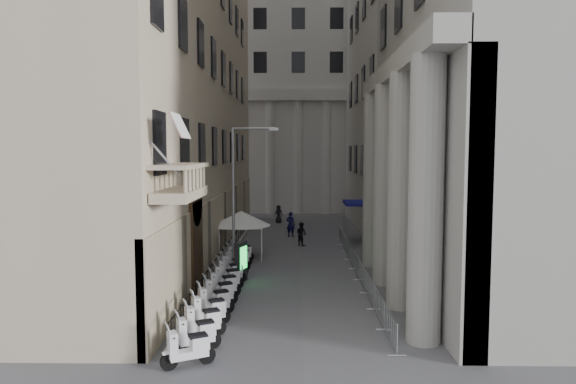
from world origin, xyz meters
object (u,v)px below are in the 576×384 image
(security_tent, at_px, (242,219))
(street_lamp, at_px, (239,186))
(pedestrian_a, at_px, (291,224))
(pedestrian_b, at_px, (301,234))
(info_kiosk, at_px, (241,262))
(scooter_0, at_px, (189,367))

(security_tent, relative_size, street_lamp, 0.46)
(pedestrian_a, bearing_deg, security_tent, 90.19)
(pedestrian_b, bearing_deg, street_lamp, 110.44)
(security_tent, height_order, pedestrian_a, security_tent)
(security_tent, height_order, pedestrian_b, security_tent)
(security_tent, distance_m, pedestrian_b, 5.89)
(info_kiosk, bearing_deg, pedestrian_a, 99.96)
(info_kiosk, height_order, pedestrian_a, info_kiosk)
(street_lamp, distance_m, pedestrian_b, 9.48)
(pedestrian_a, bearing_deg, info_kiosk, 100.55)
(scooter_0, distance_m, pedestrian_b, 20.96)
(info_kiosk, bearing_deg, scooter_0, -73.01)
(info_kiosk, height_order, pedestrian_b, info_kiosk)
(info_kiosk, xyz_separation_m, pedestrian_b, (3.21, 10.13, -0.20))
(security_tent, xyz_separation_m, pedestrian_b, (3.75, 4.24, -1.64))
(street_lamp, relative_size, pedestrian_a, 4.08)
(pedestrian_a, bearing_deg, pedestrian_b, 122.27)
(scooter_0, xyz_separation_m, pedestrian_b, (3.73, 20.61, 0.84))
(security_tent, bearing_deg, pedestrian_b, 48.49)
(scooter_0, relative_size, pedestrian_a, 0.76)
(scooter_0, xyz_separation_m, security_tent, (-0.02, 16.37, 2.48))
(pedestrian_b, bearing_deg, security_tent, 93.30)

